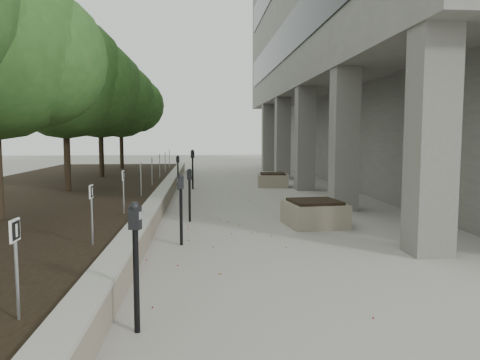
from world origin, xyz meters
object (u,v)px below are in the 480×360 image
parking_meter_4 (193,169)px  planter_front (315,213)px  crabapple_tree_3 (65,103)px  planter_back (273,180)px  parking_meter_2 (181,210)px  parking_meter_5 (178,173)px  parking_meter_3 (190,195)px  crabapple_tree_4 (100,112)px  parking_meter_1 (136,268)px  crabapple_tree_5 (121,117)px

parking_meter_4 → planter_front: size_ratio=1.21×
crabapple_tree_3 → planter_back: size_ratio=4.42×
parking_meter_2 → parking_meter_5: 9.40m
parking_meter_2 → parking_meter_4: bearing=85.6°
crabapple_tree_3 → parking_meter_2: crabapple_tree_3 is taller
crabapple_tree_3 → parking_meter_2: bearing=-57.5°
planter_back → planter_front: bearing=-92.1°
parking_meter_2 → parking_meter_5: size_ratio=1.03×
parking_meter_5 → planter_back: bearing=30.3°
planter_front → planter_back: size_ratio=1.06×
planter_front → planter_back: 8.51m
crabapple_tree_3 → parking_meter_3: 5.75m
parking_meter_4 → parking_meter_5: size_ratio=1.16×
crabapple_tree_4 → planter_back: 7.72m
crabapple_tree_4 → planter_front: (6.83, -9.21, -2.82)m
crabapple_tree_3 → planter_back: bearing=31.0°
parking_meter_1 → crabapple_tree_4: bearing=121.6°
planter_back → parking_meter_2: bearing=-108.3°
parking_meter_3 → planter_back: size_ratio=1.07×
parking_meter_1 → parking_meter_5: 13.41m
parking_meter_3 → parking_meter_1: bearing=-84.8°
parking_meter_4 → parking_meter_5: (-0.57, -0.11, -0.11)m
crabapple_tree_5 → parking_meter_5: 7.70m
crabapple_tree_3 → parking_meter_5: crabapple_tree_3 is taller
crabapple_tree_5 → parking_meter_4: bearing=-59.2°
crabapple_tree_3 → parking_meter_4: crabapple_tree_3 is taller
parking_meter_4 → parking_meter_2: bearing=-108.5°
parking_meter_1 → crabapple_tree_5: bearing=118.4°
crabapple_tree_4 → planter_front: 11.80m
parking_meter_2 → planter_front: parking_meter_2 is taller
parking_meter_1 → planter_back: size_ratio=1.16×
planter_front → crabapple_tree_5: bearing=115.7°
crabapple_tree_4 → parking_meter_1: 15.53m
parking_meter_3 → parking_meter_5: parking_meter_5 is taller
crabapple_tree_5 → parking_meter_2: 16.54m
parking_meter_3 → parking_meter_5: bearing=103.9°
parking_meter_3 → parking_meter_5: size_ratio=0.97×
parking_meter_4 → planter_back: size_ratio=1.28×
planter_back → crabapple_tree_5: bearing=141.4°
parking_meter_5 → planter_front: size_ratio=1.04×
parking_meter_5 → crabapple_tree_4: bearing=173.0°
parking_meter_1 → parking_meter_5: parking_meter_1 is taller
crabapple_tree_3 → crabapple_tree_4: (0.00, 5.00, 0.00)m
parking_meter_1 → parking_meter_3: size_ratio=1.08×
planter_front → planter_back: planter_front is taller
parking_meter_3 → planter_back: 8.42m
crabapple_tree_5 → parking_meter_5: bearing=-63.6°
crabapple_tree_4 → planter_front: size_ratio=4.18×
parking_meter_2 → planter_front: size_ratio=1.07×
crabapple_tree_3 → crabapple_tree_4: 5.00m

